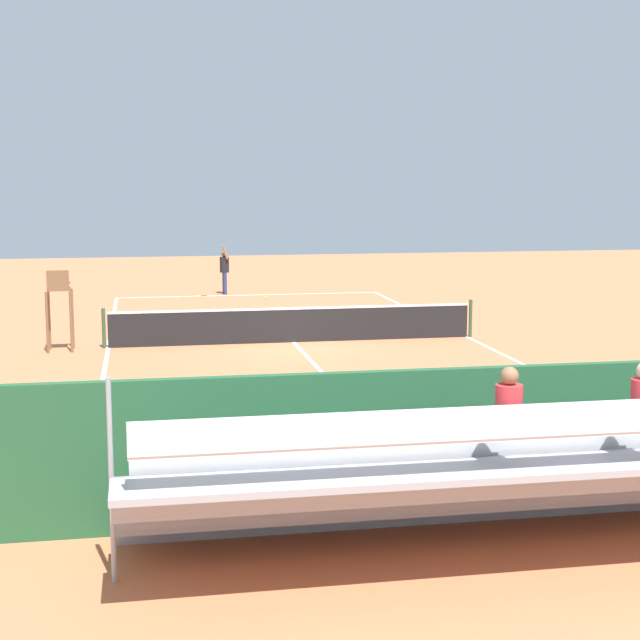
{
  "coord_description": "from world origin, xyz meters",
  "views": [
    {
      "loc": [
        4.13,
        26.21,
        4.53
      ],
      "look_at": [
        0.0,
        4.0,
        1.2
      ],
      "focal_mm": 54.84,
      "sensor_mm": 36.0,
      "label": 1
    }
  ],
  "objects_px": {
    "bleacher_stand": "(501,476)",
    "umpire_chair": "(59,301)",
    "equipment_bag": "(471,484)",
    "tennis_ball_near": "(265,298)",
    "tennis_net": "(293,324)",
    "courtside_bench": "(591,449)",
    "tennis_ball_far": "(184,297)",
    "tennis_player": "(224,268)",
    "tennis_racket": "(198,296)"
  },
  "relations": [
    {
      "from": "bleacher_stand",
      "to": "umpire_chair",
      "type": "relative_size",
      "value": 4.23
    },
    {
      "from": "equipment_bag",
      "to": "tennis_ball_near",
      "type": "xyz_separation_m",
      "value": [
        -0.04,
        -23.23,
        -0.15
      ]
    },
    {
      "from": "tennis_net",
      "to": "courtside_bench",
      "type": "distance_m",
      "value": 13.47
    },
    {
      "from": "umpire_chair",
      "to": "equipment_bag",
      "type": "distance_m",
      "value": 14.77
    },
    {
      "from": "tennis_net",
      "to": "equipment_bag",
      "type": "xyz_separation_m",
      "value": [
        -0.45,
        13.4,
        -0.32
      ]
    },
    {
      "from": "tennis_net",
      "to": "tennis_ball_near",
      "type": "bearing_deg",
      "value": -92.81
    },
    {
      "from": "bleacher_stand",
      "to": "umpire_chair",
      "type": "xyz_separation_m",
      "value": [
        6.32,
        -15.09,
        0.39
      ]
    },
    {
      "from": "bleacher_stand",
      "to": "courtside_bench",
      "type": "bearing_deg",
      "value": -136.61
    },
    {
      "from": "tennis_ball_near",
      "to": "tennis_ball_far",
      "type": "relative_size",
      "value": 1.0
    },
    {
      "from": "courtside_bench",
      "to": "tennis_net",
      "type": "bearing_deg",
      "value": -80.08
    },
    {
      "from": "umpire_chair",
      "to": "tennis_ball_near",
      "type": "height_order",
      "value": "umpire_chair"
    },
    {
      "from": "bleacher_stand",
      "to": "tennis_player",
      "type": "relative_size",
      "value": 4.7
    },
    {
      "from": "tennis_player",
      "to": "tennis_racket",
      "type": "distance_m",
      "value": 1.58
    },
    {
      "from": "tennis_ball_near",
      "to": "courtside_bench",
      "type": "bearing_deg",
      "value": 94.55
    },
    {
      "from": "tennis_net",
      "to": "equipment_bag",
      "type": "relative_size",
      "value": 11.44
    },
    {
      "from": "umpire_chair",
      "to": "equipment_bag",
      "type": "xyz_separation_m",
      "value": [
        -6.65,
        13.14,
        -1.13
      ]
    },
    {
      "from": "tennis_racket",
      "to": "tennis_ball_far",
      "type": "distance_m",
      "value": 0.66
    },
    {
      "from": "umpire_chair",
      "to": "tennis_ball_near",
      "type": "bearing_deg",
      "value": -123.51
    },
    {
      "from": "equipment_bag",
      "to": "tennis_ball_near",
      "type": "bearing_deg",
      "value": -90.09
    },
    {
      "from": "bleacher_stand",
      "to": "tennis_player",
      "type": "distance_m",
      "value": 26.86
    },
    {
      "from": "tennis_ball_far",
      "to": "tennis_net",
      "type": "bearing_deg",
      "value": 103.39
    },
    {
      "from": "tennis_ball_far",
      "to": "courtside_bench",
      "type": "bearing_deg",
      "value": 101.47
    },
    {
      "from": "umpire_chair",
      "to": "tennis_racket",
      "type": "relative_size",
      "value": 3.77
    },
    {
      "from": "tennis_player",
      "to": "tennis_ball_near",
      "type": "height_order",
      "value": "tennis_player"
    },
    {
      "from": "courtside_bench",
      "to": "tennis_ball_far",
      "type": "relative_size",
      "value": 27.27
    },
    {
      "from": "bleacher_stand",
      "to": "equipment_bag",
      "type": "xyz_separation_m",
      "value": [
        -0.33,
        -1.95,
        -0.74
      ]
    },
    {
      "from": "tennis_ball_near",
      "to": "tennis_racket",
      "type": "bearing_deg",
      "value": -23.63
    },
    {
      "from": "equipment_bag",
      "to": "tennis_net",
      "type": "bearing_deg",
      "value": -88.09
    },
    {
      "from": "tennis_player",
      "to": "tennis_ball_far",
      "type": "bearing_deg",
      "value": 29.29
    },
    {
      "from": "tennis_net",
      "to": "tennis_ball_near",
      "type": "height_order",
      "value": "tennis_net"
    },
    {
      "from": "courtside_bench",
      "to": "tennis_ball_far",
      "type": "bearing_deg",
      "value": -78.53
    },
    {
      "from": "bleacher_stand",
      "to": "tennis_ball_near",
      "type": "distance_m",
      "value": 25.2
    },
    {
      "from": "tennis_net",
      "to": "tennis_player",
      "type": "relative_size",
      "value": 5.35
    },
    {
      "from": "tennis_net",
      "to": "umpire_chair",
      "type": "distance_m",
      "value": 6.26
    },
    {
      "from": "courtside_bench",
      "to": "tennis_player",
      "type": "distance_m",
      "value": 24.97
    },
    {
      "from": "bleacher_stand",
      "to": "tennis_ball_far",
      "type": "height_order",
      "value": "bleacher_stand"
    },
    {
      "from": "courtside_bench",
      "to": "equipment_bag",
      "type": "bearing_deg",
      "value": 3.92
    },
    {
      "from": "equipment_bag",
      "to": "tennis_racket",
      "type": "relative_size",
      "value": 1.59
    },
    {
      "from": "equipment_bag",
      "to": "tennis_player",
      "type": "distance_m",
      "value": 24.93
    },
    {
      "from": "tennis_net",
      "to": "tennis_ball_far",
      "type": "height_order",
      "value": "tennis_net"
    },
    {
      "from": "tennis_net",
      "to": "tennis_ball_near",
      "type": "xyz_separation_m",
      "value": [
        -0.48,
        -9.83,
        -0.47
      ]
    },
    {
      "from": "umpire_chair",
      "to": "tennis_ball_far",
      "type": "distance_m",
      "value": 11.51
    },
    {
      "from": "tennis_player",
      "to": "tennis_racket",
      "type": "height_order",
      "value": "tennis_player"
    },
    {
      "from": "tennis_net",
      "to": "courtside_bench",
      "type": "xyz_separation_m",
      "value": [
        -2.32,
        13.27,
        0.06
      ]
    },
    {
      "from": "tennis_net",
      "to": "equipment_bag",
      "type": "distance_m",
      "value": 13.41
    },
    {
      "from": "equipment_bag",
      "to": "tennis_ball_near",
      "type": "height_order",
      "value": "equipment_bag"
    },
    {
      "from": "courtside_bench",
      "to": "tennis_ball_far",
      "type": "xyz_separation_m",
      "value": [
        4.84,
        -23.84,
        -0.53
      ]
    },
    {
      "from": "courtside_bench",
      "to": "tennis_racket",
      "type": "relative_size",
      "value": 3.17
    },
    {
      "from": "courtside_bench",
      "to": "tennis_ball_near",
      "type": "bearing_deg",
      "value": -85.45
    },
    {
      "from": "equipment_bag",
      "to": "tennis_racket",
      "type": "bearing_deg",
      "value": -84.37
    }
  ]
}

